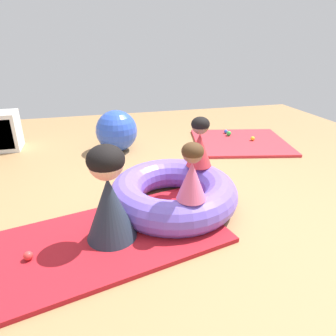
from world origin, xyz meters
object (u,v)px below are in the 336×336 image
object	(u,v)px
adult_seated	(109,195)
play_ball_blue	(226,131)
child_in_red	(200,142)
exercise_ball_large	(117,131)
child_in_pink	(192,172)
play_ball_green	(229,133)
play_ball_yellow	(253,138)
inflatable_cushion	(173,193)
storage_cube	(3,132)
play_ball_red	(28,256)

from	to	relation	value
adult_seated	play_ball_blue	bearing A→B (deg)	-168.44
child_in_red	exercise_ball_large	distance (m)	1.73
child_in_pink	play_ball_green	distance (m)	2.80
child_in_red	play_ball_yellow	distance (m)	2.03
inflatable_cushion	play_ball_green	size ratio (longest dim) A/B	15.44
inflatable_cushion	child_in_pink	size ratio (longest dim) A/B	2.53
inflatable_cushion	child_in_pink	xyz separation A→B (m)	(0.04, -0.42, 0.40)
child_in_red	play_ball_green	distance (m)	2.10
play_ball_yellow	play_ball_blue	xyz separation A→B (m)	(-0.25, 0.47, -0.00)
play_ball_yellow	play_ball_green	distance (m)	0.42
play_ball_blue	storage_cube	bearing A→B (deg)	177.01
play_ball_yellow	play_ball_blue	size ratio (longest dim) A/B	1.04
play_ball_yellow	play_ball_red	bearing A→B (deg)	-144.86
inflatable_cushion	play_ball_red	world-z (taller)	inflatable_cushion
adult_seated	storage_cube	size ratio (longest dim) A/B	1.43
play_ball_green	exercise_ball_large	size ratio (longest dim) A/B	0.13
inflatable_cushion	child_in_red	world-z (taller)	child_in_red
play_ball_red	storage_cube	size ratio (longest dim) A/B	0.12
inflatable_cushion	play_ball_yellow	bearing A→B (deg)	42.31
child_in_red	adult_seated	bearing A→B (deg)	15.51
play_ball_blue	adult_seated	bearing A→B (deg)	-131.04
child_in_pink	adult_seated	world-z (taller)	adult_seated
child_in_red	exercise_ball_large	world-z (taller)	child_in_red
play_ball_green	play_ball_red	size ratio (longest dim) A/B	1.17
play_ball_blue	child_in_red	bearing A→B (deg)	-122.47
child_in_red	play_ball_red	bearing A→B (deg)	8.19
inflatable_cushion	child_in_pink	distance (m)	0.58
play_ball_green	play_ball_yellow	bearing A→B (deg)	-51.02
play_ball_blue	exercise_ball_large	xyz separation A→B (m)	(-1.88, -0.28, 0.23)
child_in_red	play_ball_blue	world-z (taller)	child_in_red
play_ball_yellow	adult_seated	bearing A→B (deg)	-140.24
play_ball_green	play_ball_red	world-z (taller)	play_ball_green
play_ball_green	play_ball_blue	xyz separation A→B (m)	(0.01, 0.14, -0.01)
play_ball_blue	storage_cube	xyz separation A→B (m)	(-3.51, 0.18, 0.21)
inflatable_cushion	child_in_pink	bearing A→B (deg)	-84.55
child_in_red	storage_cube	bearing A→B (deg)	-57.97
adult_seated	exercise_ball_large	xyz separation A→B (m)	(0.26, 2.18, -0.13)
inflatable_cushion	play_ball_blue	size ratio (longest dim) A/B	19.23
play_ball_green	play_ball_blue	size ratio (longest dim) A/B	1.25
child_in_pink	play_ball_red	xyz separation A→B (m)	(-1.30, -0.10, -0.49)
adult_seated	play_ball_yellow	world-z (taller)	adult_seated
adult_seated	play_ball_green	world-z (taller)	adult_seated
play_ball_yellow	play_ball_green	size ratio (longest dim) A/B	0.83
play_ball_yellow	exercise_ball_large	distance (m)	2.15
inflatable_cushion	play_ball_red	size ratio (longest dim) A/B	18.05
adult_seated	child_in_red	bearing A→B (deg)	175.40
play_ball_green	storage_cube	bearing A→B (deg)	174.66
inflatable_cushion	exercise_ball_large	distance (m)	1.84
inflatable_cushion	storage_cube	bearing A→B (deg)	131.53
adult_seated	play_ball_red	bearing A→B (deg)	-25.24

